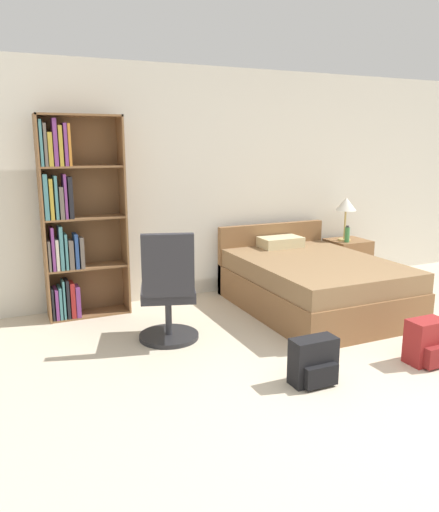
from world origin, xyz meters
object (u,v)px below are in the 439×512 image
bed (311,283)px  water_bottle (347,234)px  bookshelf (72,220)px  office_chair (168,294)px  backpack_black (314,362)px  table_lamp (346,206)px  backpack_red (427,343)px  nightstand (347,261)px

bed → water_bottle: bearing=32.8°
bookshelf → water_bottle: 3.31m
office_chair → backpack_black: office_chair is taller
table_lamp → bed: bearing=-144.0°
bed → table_lamp: 1.39m
bookshelf → backpack_black: bookshelf is taller
office_chair → backpack_black: 1.44m
water_bottle → backpack_black: 2.86m
water_bottle → backpack_red: (-0.86, -2.16, -0.48)m
nightstand → backpack_red: bearing=-113.2°
bed → office_chair: size_ratio=1.88×
water_bottle → backpack_red: water_bottle is taller
bed → nightstand: bearing=34.4°
bookshelf → office_chair: bookshelf is taller
bed → nightstand: 1.26m
water_bottle → bed: bearing=-147.2°
office_chair → water_bottle: bearing=18.3°
bed → water_bottle: 1.16m
nightstand → bed: bearing=-145.6°
backpack_black → backpack_red: bearing=-4.5°
bookshelf → backpack_red: (2.42, -2.35, -0.84)m
table_lamp → water_bottle: table_lamp is taller
nightstand → backpack_black: nightstand is taller
backpack_red → backpack_black: size_ratio=1.04×
nightstand → water_bottle: size_ratio=2.67×
nightstand → water_bottle: (-0.11, -0.11, 0.38)m
table_lamp → backpack_black: 3.04m
backpack_black → water_bottle: bearing=47.4°
bed → office_chair: 1.74m
water_bottle → backpack_red: size_ratio=0.57×
table_lamp → backpack_red: bearing=-111.8°
office_chair → water_bottle: office_chair is taller
office_chair → table_lamp: 2.90m
backpack_red → water_bottle: bearing=68.2°
bed → backpack_red: size_ratio=5.27×
water_bottle → nightstand: bearing=45.1°
table_lamp → bookshelf: bearing=178.6°
bed → backpack_red: 1.56m
office_chair → backpack_black: size_ratio=2.91×
water_bottle → backpack_black: (-1.91, -2.08, -0.48)m
bed → water_bottle: (0.93, 0.60, 0.37)m
bed → water_bottle: size_ratio=9.32×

